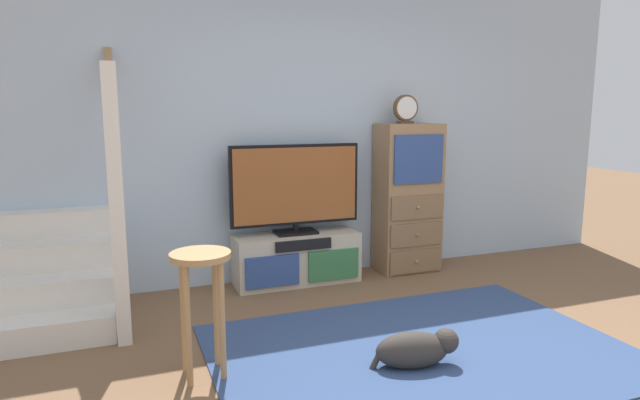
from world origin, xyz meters
TOP-DOWN VIEW (x-y plane):
  - ground_plane at (0.00, 0.00)m, footprint 20.00×20.00m
  - back_wall at (0.00, 2.46)m, footprint 6.40×0.12m
  - area_rug at (0.00, 0.60)m, footprint 2.60×1.80m
  - media_console at (-0.30, 2.19)m, footprint 1.10×0.38m
  - television at (-0.30, 2.22)m, footprint 1.15×0.22m
  - side_cabinet at (0.80, 2.20)m, footprint 0.58×0.38m
  - desk_clock at (0.75, 2.19)m, footprint 0.23×0.08m
  - staircase at (-2.24, 2.20)m, footprint 1.00×1.36m
  - bar_stool_near at (-1.33, 0.78)m, footprint 0.34×0.34m
  - dog at (-0.14, 0.43)m, footprint 0.54×0.29m

SIDE VIEW (x-z plane):
  - ground_plane at x=0.00m, z-range 0.00..0.00m
  - area_rug at x=0.00m, z-range 0.00..0.01m
  - dog at x=-0.14m, z-range 0.00..0.23m
  - media_console at x=-0.30m, z-range 0.00..0.44m
  - staircase at x=-2.24m, z-range -0.73..1.47m
  - bar_stool_near at x=-1.33m, z-range 0.18..0.91m
  - side_cabinet at x=0.80m, z-range 0.00..1.38m
  - television at x=-0.30m, z-range 0.46..1.24m
  - back_wall at x=0.00m, z-range 0.00..2.70m
  - desk_clock at x=0.75m, z-range 1.39..1.64m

